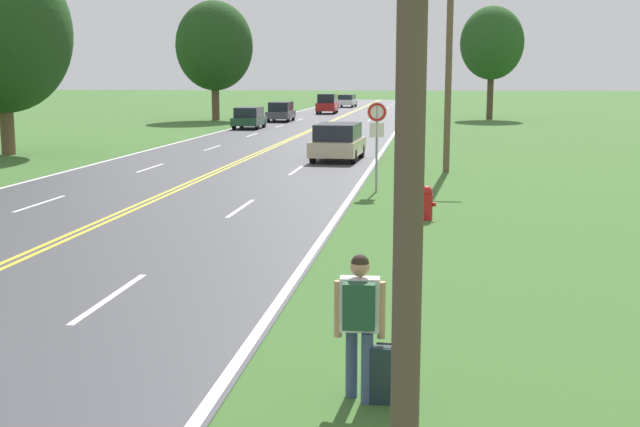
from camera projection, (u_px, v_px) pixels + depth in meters
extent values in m
cube|color=white|center=(111.00, 297.00, 12.99)|extent=(0.12, 3.00, 0.00)
cube|color=white|center=(241.00, 208.00, 21.78)|extent=(0.12, 3.00, 0.00)
cube|color=white|center=(296.00, 170.00, 30.56)|extent=(0.12, 3.00, 0.00)
cube|color=white|center=(327.00, 149.00, 39.35)|extent=(0.12, 3.00, 0.00)
cube|color=white|center=(346.00, 136.00, 48.13)|extent=(0.12, 3.00, 0.00)
cube|color=white|center=(360.00, 127.00, 56.92)|extent=(0.12, 3.00, 0.00)
cube|color=white|center=(370.00, 120.00, 65.70)|extent=(0.12, 3.00, 0.00)
cube|color=white|center=(377.00, 115.00, 74.49)|extent=(0.12, 3.00, 0.00)
cube|color=white|center=(383.00, 111.00, 83.27)|extent=(0.12, 3.00, 0.00)
cube|color=white|center=(388.00, 108.00, 92.06)|extent=(0.12, 3.00, 0.00)
cube|color=white|center=(392.00, 105.00, 100.84)|extent=(0.12, 3.00, 0.00)
cube|color=white|center=(395.00, 103.00, 109.63)|extent=(0.12, 3.00, 0.00)
cube|color=white|center=(40.00, 203.00, 22.57)|extent=(0.12, 3.00, 0.00)
cube|color=white|center=(150.00, 168.00, 31.35)|extent=(0.12, 3.00, 0.00)
cube|color=white|center=(212.00, 148.00, 40.14)|extent=(0.12, 3.00, 0.00)
cube|color=white|center=(252.00, 135.00, 48.92)|extent=(0.12, 3.00, 0.00)
cube|color=white|center=(280.00, 126.00, 57.71)|extent=(0.12, 3.00, 0.00)
cube|color=white|center=(300.00, 120.00, 66.49)|extent=(0.12, 3.00, 0.00)
cube|color=white|center=(316.00, 114.00, 75.28)|extent=(0.12, 3.00, 0.00)
cube|color=white|center=(328.00, 110.00, 84.06)|extent=(0.12, 3.00, 0.00)
cube|color=white|center=(338.00, 107.00, 92.85)|extent=(0.12, 3.00, 0.00)
cube|color=white|center=(346.00, 105.00, 101.63)|extent=(0.12, 3.00, 0.00)
cube|color=white|center=(353.00, 102.00, 110.42)|extent=(0.12, 3.00, 0.00)
cylinder|color=#38476B|center=(351.00, 362.00, 8.94)|extent=(0.13, 0.13, 0.80)
cylinder|color=#38476B|center=(367.00, 368.00, 8.76)|extent=(0.13, 0.13, 0.80)
cube|color=white|center=(360.00, 304.00, 8.73)|extent=(0.44, 0.20, 0.60)
sphere|color=tan|center=(360.00, 267.00, 8.66)|extent=(0.22, 0.22, 0.22)
sphere|color=#2D2319|center=(360.00, 263.00, 8.65)|extent=(0.20, 0.20, 0.20)
cylinder|color=tan|center=(338.00, 309.00, 8.76)|extent=(0.09, 0.09, 0.63)
cylinder|color=tan|center=(381.00, 310.00, 8.72)|extent=(0.09, 0.09, 0.63)
cube|color=#1E472D|center=(359.00, 306.00, 8.56)|extent=(0.35, 0.18, 0.50)
cube|color=#19282D|center=(388.00, 375.00, 8.76)|extent=(0.39, 0.17, 0.64)
cylinder|color=black|center=(389.00, 344.00, 8.70)|extent=(0.27, 0.03, 0.02)
cylinder|color=red|center=(426.00, 207.00, 20.04)|extent=(0.32, 0.32, 0.65)
sphere|color=red|center=(427.00, 192.00, 19.97)|extent=(0.30, 0.30, 0.30)
cylinder|color=red|center=(434.00, 204.00, 20.00)|extent=(0.08, 0.11, 0.11)
cylinder|color=red|center=(418.00, 204.00, 20.05)|extent=(0.08, 0.11, 0.11)
cylinder|color=gray|center=(377.00, 148.00, 24.68)|extent=(0.07, 0.07, 2.72)
cylinder|color=silver|center=(377.00, 112.00, 24.47)|extent=(0.60, 0.02, 0.60)
torus|color=red|center=(377.00, 112.00, 24.46)|extent=(0.55, 0.07, 0.55)
cube|color=silver|center=(377.00, 130.00, 24.56)|extent=(0.44, 0.02, 0.44)
cylinder|color=brown|center=(412.00, 25.00, 6.13)|extent=(0.24, 0.24, 7.87)
cylinder|color=brown|center=(449.00, 55.00, 29.37)|extent=(0.24, 0.24, 8.65)
cylinder|color=brown|center=(7.00, 124.00, 36.57)|extent=(0.62, 0.62, 2.83)
ellipsoid|color=#1E4219|center=(1.00, 33.00, 35.89)|extent=(6.24, 6.24, 7.18)
cylinder|color=brown|center=(215.00, 100.00, 65.46)|extent=(0.62, 0.62, 3.34)
ellipsoid|color=#1E4219|center=(214.00, 46.00, 64.73)|extent=(6.23, 6.23, 7.16)
cylinder|color=#473828|center=(490.00, 95.00, 67.25)|extent=(0.53, 0.53, 4.06)
ellipsoid|color=#234C1E|center=(492.00, 43.00, 66.53)|extent=(5.25, 5.25, 6.04)
cylinder|color=black|center=(354.00, 157.00, 32.86)|extent=(0.23, 0.61, 0.60)
cylinder|color=black|center=(313.00, 156.00, 33.17)|extent=(0.23, 0.61, 0.60)
cylinder|color=black|center=(362.00, 151.00, 35.24)|extent=(0.23, 0.61, 0.60)
cylinder|color=black|center=(323.00, 150.00, 35.55)|extent=(0.23, 0.61, 0.60)
cube|color=#C1B28E|center=(338.00, 147.00, 34.16)|extent=(2.09, 4.04, 0.62)
cube|color=#1E232D|center=(338.00, 132.00, 34.05)|extent=(1.80, 2.84, 0.68)
cylinder|color=black|center=(242.00, 123.00, 56.10)|extent=(0.21, 0.62, 0.62)
cylinder|color=black|center=(264.00, 123.00, 55.90)|extent=(0.21, 0.62, 0.62)
cylinder|color=black|center=(234.00, 125.00, 53.89)|extent=(0.21, 0.62, 0.62)
cylinder|color=black|center=(257.00, 125.00, 53.69)|extent=(0.21, 0.62, 0.62)
cube|color=#1E472D|center=(249.00, 121.00, 54.85)|extent=(1.83, 3.67, 0.52)
cube|color=#1E232D|center=(249.00, 112.00, 54.75)|extent=(1.60, 2.57, 0.67)
cylinder|color=black|center=(274.00, 117.00, 65.02)|extent=(0.21, 0.64, 0.63)
cylinder|color=black|center=(293.00, 117.00, 64.84)|extent=(0.21, 0.64, 0.63)
cylinder|color=black|center=(268.00, 118.00, 62.51)|extent=(0.21, 0.64, 0.63)
cylinder|color=black|center=(288.00, 118.00, 62.33)|extent=(0.21, 0.64, 0.63)
cube|color=#47474C|center=(281.00, 114.00, 63.63)|extent=(1.86, 4.18, 0.55)
cube|color=#1E232D|center=(281.00, 106.00, 63.53)|extent=(1.62, 2.93, 0.72)
cylinder|color=black|center=(320.00, 110.00, 78.28)|extent=(0.21, 0.68, 0.67)
cylinder|color=black|center=(337.00, 110.00, 78.09)|extent=(0.21, 0.68, 0.67)
cylinder|color=black|center=(317.00, 111.00, 75.91)|extent=(0.21, 0.68, 0.67)
cylinder|color=black|center=(334.00, 111.00, 75.72)|extent=(0.21, 0.68, 0.67)
cube|color=#A81E1E|center=(327.00, 107.00, 76.94)|extent=(1.90, 3.94, 0.75)
cube|color=#1E232D|center=(327.00, 98.00, 76.81)|extent=(1.65, 2.77, 0.84)
cylinder|color=black|center=(341.00, 104.00, 94.50)|extent=(0.24, 0.72, 0.71)
cylinder|color=black|center=(356.00, 104.00, 94.19)|extent=(0.24, 0.72, 0.71)
cylinder|color=black|center=(338.00, 105.00, 91.95)|extent=(0.24, 0.72, 0.71)
cylinder|color=black|center=(352.00, 105.00, 91.64)|extent=(0.24, 0.72, 0.71)
cube|color=white|center=(347.00, 102.00, 93.03)|extent=(2.09, 4.35, 0.58)
cube|color=#1E232D|center=(347.00, 97.00, 92.93)|extent=(1.80, 3.06, 0.56)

